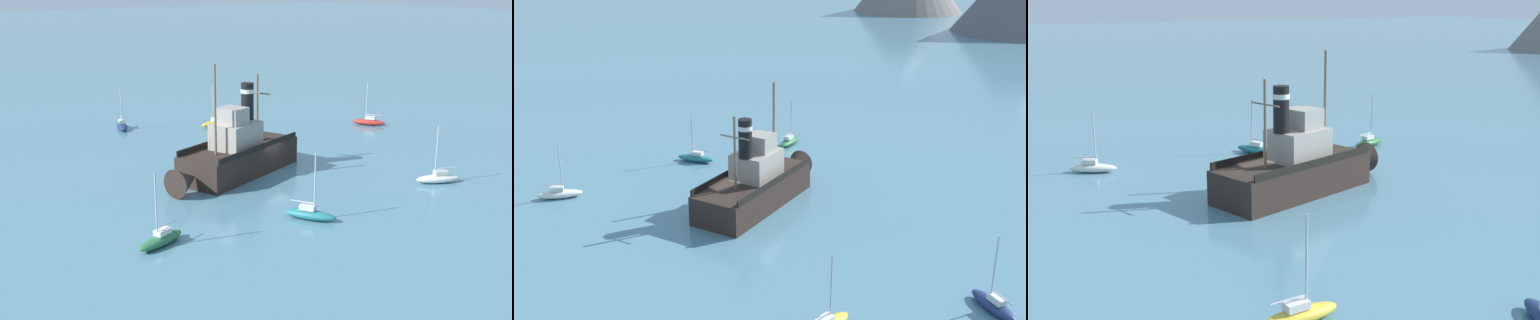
% 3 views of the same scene
% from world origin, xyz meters
% --- Properties ---
extents(ground_plane, '(600.00, 600.00, 0.00)m').
position_xyz_m(ground_plane, '(0.00, 0.00, 0.00)').
color(ground_plane, teal).
extents(old_tugboat, '(7.49, 14.78, 9.90)m').
position_xyz_m(old_tugboat, '(1.02, 3.22, 1.83)').
color(old_tugboat, '#2D231E').
rests_on(old_tugboat, ground).
extents(sailboat_teal, '(3.88, 2.72, 4.90)m').
position_xyz_m(sailboat_teal, '(-10.81, 5.70, 0.43)').
color(sailboat_teal, '#23757A').
rests_on(sailboat_teal, ground).
extents(sailboat_white, '(2.83, 3.85, 4.90)m').
position_xyz_m(sailboat_white, '(-11.52, -8.45, 0.43)').
color(sailboat_white, white).
rests_on(sailboat_white, ground).
extents(sailboat_green, '(2.14, 3.96, 4.90)m').
position_xyz_m(sailboat_green, '(-8.07, 16.25, 0.43)').
color(sailboat_green, '#286B3D').
rests_on(sailboat_green, ground).
extents(sailboat_navy, '(3.94, 2.43, 4.90)m').
position_xyz_m(sailboat_navy, '(23.00, 2.45, 0.43)').
color(sailboat_navy, navy).
rests_on(sailboat_navy, ground).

